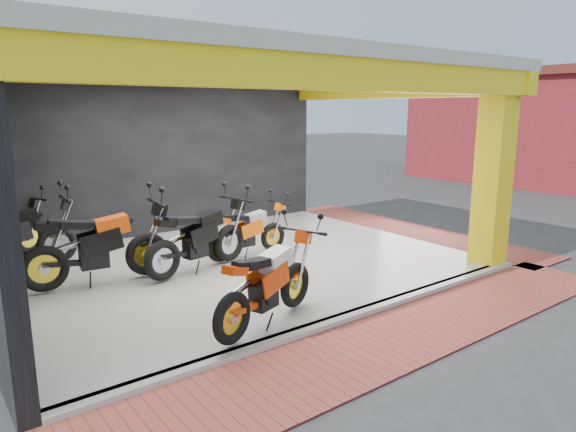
% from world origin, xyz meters
% --- Properties ---
extents(ground, '(80.00, 80.00, 0.00)m').
position_xyz_m(ground, '(0.00, 0.00, 0.00)').
color(ground, '#2D2D30').
rests_on(ground, ground).
extents(showroom_floor, '(8.00, 6.00, 0.10)m').
position_xyz_m(showroom_floor, '(0.00, 2.00, 0.05)').
color(showroom_floor, silver).
rests_on(showroom_floor, ground).
extents(showroom_ceiling, '(8.40, 6.40, 0.20)m').
position_xyz_m(showroom_ceiling, '(0.00, 2.00, 3.60)').
color(showroom_ceiling, beige).
rests_on(showroom_ceiling, corner_column).
extents(back_wall, '(8.20, 0.20, 3.50)m').
position_xyz_m(back_wall, '(0.00, 5.10, 1.75)').
color(back_wall, black).
rests_on(back_wall, ground).
extents(corner_column, '(0.50, 0.50, 3.50)m').
position_xyz_m(corner_column, '(3.75, -0.75, 1.75)').
color(corner_column, yellow).
rests_on(corner_column, ground).
extents(header_beam_front, '(8.40, 0.30, 0.40)m').
position_xyz_m(header_beam_front, '(0.00, -1.00, 3.30)').
color(header_beam_front, yellow).
rests_on(header_beam_front, corner_column).
extents(header_beam_right, '(0.30, 6.40, 0.40)m').
position_xyz_m(header_beam_right, '(4.00, 2.00, 3.30)').
color(header_beam_right, yellow).
rests_on(header_beam_right, corner_column).
extents(floor_kerb, '(8.00, 0.20, 0.10)m').
position_xyz_m(floor_kerb, '(0.00, -1.02, 0.05)').
color(floor_kerb, silver).
rests_on(floor_kerb, ground).
extents(paver_front, '(9.00, 1.40, 0.03)m').
position_xyz_m(paver_front, '(0.00, -1.80, 0.01)').
color(paver_front, maroon).
rests_on(paver_front, ground).
extents(paver_right, '(1.40, 7.00, 0.03)m').
position_xyz_m(paver_right, '(4.80, 2.00, 0.01)').
color(paver_right, maroon).
rests_on(paver_right, ground).
extents(moto_hero, '(2.30, 1.48, 1.32)m').
position_xyz_m(moto_hero, '(-0.51, -0.40, 0.76)').
color(moto_hero, '#EB3F09').
rests_on(moto_hero, showroom_floor).
extents(moto_row_a, '(1.91, 0.78, 1.15)m').
position_xyz_m(moto_row_a, '(0.97, 2.20, 0.68)').
color(moto_row_a, '#F5620A').
rests_on(moto_row_a, showroom_floor).
extents(moto_row_b, '(2.40, 1.29, 1.39)m').
position_xyz_m(moto_row_b, '(-0.09, 2.09, 0.80)').
color(moto_row_b, black).
rests_on(moto_row_b, showroom_floor).
extents(moto_row_c, '(2.52, 1.15, 1.49)m').
position_xyz_m(moto_row_c, '(-1.61, 2.22, 0.85)').
color(moto_row_c, black).
rests_on(moto_row_c, showroom_floor).
extents(moto_row_d, '(2.37, 0.99, 1.42)m').
position_xyz_m(moto_row_d, '(-2.65, 3.84, 0.81)').
color(moto_row_d, black).
rests_on(moto_row_d, showroom_floor).
extents(moto_row_e, '(2.25, 1.61, 1.30)m').
position_xyz_m(moto_row_e, '(-2.92, 4.87, 0.75)').
color(moto_row_e, black).
rests_on(moto_row_e, showroom_floor).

